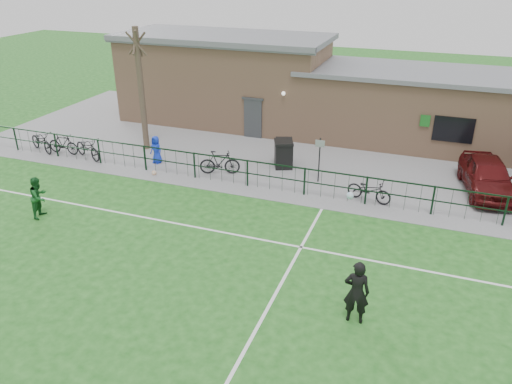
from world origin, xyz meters
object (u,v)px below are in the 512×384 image
(bare_tree, at_px, (141,91))
(bicycle_e, at_px, (369,190))
(wheelie_bin_left, at_px, (284,155))
(car_maroon, at_px, (487,176))
(bicycle_b, at_px, (63,144))
(bicycle_c, at_px, (88,148))
(sign_post, at_px, (319,160))
(bicycle_d, at_px, (220,162))
(ball_ground, at_px, (154,173))
(wheelie_bin_right, at_px, (284,153))
(bicycle_a, at_px, (41,141))
(spectator_child, at_px, (156,150))
(outfield_player, at_px, (39,197))

(bare_tree, height_order, bicycle_e, bare_tree)
(wheelie_bin_left, bearing_deg, car_maroon, -20.79)
(bicycle_b, xyz_separation_m, bicycle_c, (1.53, -0.09, 0.02))
(sign_post, distance_m, bicycle_d, 4.44)
(wheelie_bin_left, bearing_deg, bicycle_e, -50.23)
(bicycle_c, height_order, ball_ground, bicycle_c)
(wheelie_bin_right, height_order, bicycle_a, wheelie_bin_right)
(wheelie_bin_left, distance_m, sign_post, 2.25)
(bicycle_b, height_order, spectator_child, spectator_child)
(bicycle_b, height_order, bicycle_d, bicycle_d)
(outfield_player, bearing_deg, bicycle_b, 23.90)
(bicycle_a, distance_m, bicycle_b, 1.27)
(wheelie_bin_right, xyz_separation_m, bicycle_a, (-11.89, -2.62, -0.02))
(sign_post, distance_m, bicycle_a, 13.98)
(bare_tree, relative_size, sign_post, 3.00)
(bare_tree, height_order, sign_post, bare_tree)
(bicycle_a, height_order, bicycle_d, bicycle_d)
(bare_tree, relative_size, bicycle_e, 3.29)
(wheelie_bin_left, relative_size, wheelie_bin_right, 1.07)
(spectator_child, bearing_deg, bicycle_e, 10.48)
(wheelie_bin_left, distance_m, spectator_child, 6.00)
(wheelie_bin_left, relative_size, ball_ground, 5.47)
(wheelie_bin_right, xyz_separation_m, bicycle_e, (4.38, -2.61, -0.08))
(wheelie_bin_left, xyz_separation_m, outfield_player, (-7.12, -7.78, 0.18))
(bicycle_a, bearing_deg, car_maroon, -59.67)
(car_maroon, xyz_separation_m, outfield_player, (-15.80, -8.08, 0.04))
(sign_post, xyz_separation_m, spectator_child, (-7.71, -0.52, -0.34))
(sign_post, relative_size, car_maroon, 0.46)
(bicycle_a, bearing_deg, spectator_child, -60.80)
(bicycle_d, distance_m, bicycle_e, 6.73)
(bicycle_b, height_order, bicycle_e, bicycle_b)
(bicycle_c, xyz_separation_m, ball_ground, (4.04, -0.68, -0.45))
(car_maroon, bearing_deg, bicycle_e, -160.19)
(spectator_child, bearing_deg, bicycle_c, -155.48)
(bicycle_b, bearing_deg, bicycle_c, -93.77)
(bicycle_b, bearing_deg, spectator_child, -84.21)
(bicycle_c, bearing_deg, bare_tree, -17.84)
(wheelie_bin_left, height_order, spectator_child, spectator_child)
(bare_tree, distance_m, outfield_player, 8.04)
(bicycle_c, relative_size, ball_ground, 9.37)
(outfield_player, bearing_deg, ball_ground, -30.62)
(wheelie_bin_right, bearing_deg, wheelie_bin_left, -93.41)
(bicycle_b, xyz_separation_m, spectator_child, (4.95, 0.55, 0.15))
(wheelie_bin_right, relative_size, ball_ground, 5.10)
(bicycle_a, relative_size, ball_ground, 9.36)
(bicycle_b, bearing_deg, car_maroon, -83.34)
(bicycle_c, height_order, bicycle_d, bicycle_d)
(bicycle_d, bearing_deg, car_maroon, -99.66)
(sign_post, distance_m, outfield_player, 11.26)
(sign_post, distance_m, bicycle_e, 2.67)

